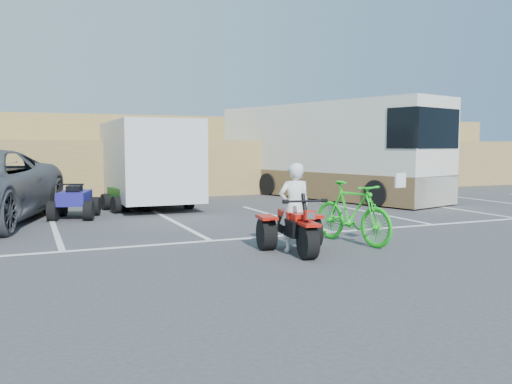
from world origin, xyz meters
name	(u,v)px	position (x,y,z in m)	size (l,w,h in m)	color
ground	(261,267)	(0.00, 0.00, 0.00)	(100.00, 100.00, 0.00)	#3A3A3D
parking_stripes	(224,226)	(0.87, 4.07, 0.00)	(28.00, 5.16, 0.01)	white
grass_embankment	(111,155)	(0.00, 15.48, 1.42)	(40.00, 8.50, 3.10)	olive
red_trike_atv	(297,253)	(0.99, 0.70, 0.00)	(1.12, 1.49, 0.97)	#B9150A
rider	(294,207)	(1.01, 0.85, 0.77)	(0.56, 0.37, 1.54)	white
green_dirt_bike	(352,213)	(2.36, 1.12, 0.58)	(0.55, 1.94, 1.17)	#14BF19
cargo_trailer	(147,160)	(0.19, 9.10, 1.38)	(2.24, 5.47, 2.54)	silver
rv_motorhome	(325,158)	(6.50, 9.24, 1.40)	(4.72, 9.21, 3.21)	silver
quad_atv_blue	(75,218)	(-2.13, 6.82, 0.00)	(1.06, 1.41, 0.92)	navy
quad_atv_green	(125,211)	(-0.71, 7.94, 0.00)	(1.00, 1.34, 0.87)	#155914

